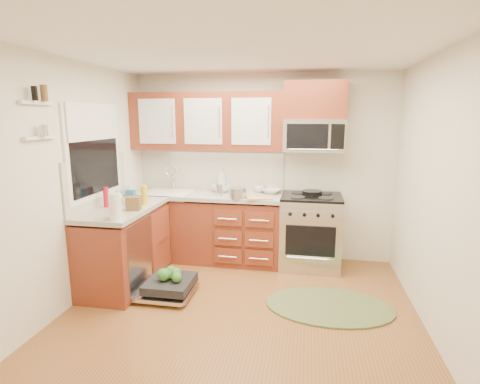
% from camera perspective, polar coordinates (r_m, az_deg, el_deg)
% --- Properties ---
extents(floor, '(3.50, 3.50, 0.00)m').
position_cam_1_polar(floor, '(3.88, -0.20, -18.41)').
color(floor, brown).
rests_on(floor, ground).
extents(ceiling, '(3.50, 3.50, 0.00)m').
position_cam_1_polar(ceiling, '(3.42, -0.23, 20.96)').
color(ceiling, white).
rests_on(ceiling, ground).
extents(wall_back, '(3.50, 0.04, 2.50)m').
position_cam_1_polar(wall_back, '(5.15, 3.36, 3.73)').
color(wall_back, silver).
rests_on(wall_back, ground).
extents(wall_front, '(3.50, 0.04, 2.50)m').
position_cam_1_polar(wall_front, '(1.82, -10.58, -10.69)').
color(wall_front, silver).
rests_on(wall_front, ground).
extents(wall_left, '(0.04, 3.50, 2.50)m').
position_cam_1_polar(wall_left, '(4.13, -24.82, 0.84)').
color(wall_left, silver).
rests_on(wall_left, ground).
extents(wall_right, '(0.04, 3.50, 2.50)m').
position_cam_1_polar(wall_right, '(3.57, 28.60, -1.00)').
color(wall_right, silver).
rests_on(wall_right, ground).
extents(base_cabinet_back, '(2.05, 0.60, 0.85)m').
position_cam_1_polar(base_cabinet_back, '(5.18, -5.19, -5.62)').
color(base_cabinet_back, maroon).
rests_on(base_cabinet_back, ground).
extents(base_cabinet_left, '(0.60, 1.25, 0.85)m').
position_cam_1_polar(base_cabinet_left, '(4.61, -17.13, -8.21)').
color(base_cabinet_left, maroon).
rests_on(base_cabinet_left, ground).
extents(countertop_back, '(2.07, 0.64, 0.05)m').
position_cam_1_polar(countertop_back, '(5.05, -5.31, -0.48)').
color(countertop_back, '#A3A095').
rests_on(countertop_back, base_cabinet_back).
extents(countertop_left, '(0.64, 1.27, 0.05)m').
position_cam_1_polar(countertop_left, '(4.48, -17.36, -2.47)').
color(countertop_left, '#A3A095').
rests_on(countertop_left, base_cabinet_left).
extents(backsplash_back, '(2.05, 0.02, 0.57)m').
position_cam_1_polar(backsplash_back, '(5.28, -4.51, 3.45)').
color(backsplash_back, '#B1AB9F').
rests_on(backsplash_back, ground).
extents(backsplash_left, '(0.02, 1.25, 0.57)m').
position_cam_1_polar(backsplash_left, '(4.56, -20.88, 1.52)').
color(backsplash_left, '#B1AB9F').
rests_on(backsplash_left, ground).
extents(upper_cabinets, '(2.05, 0.35, 0.75)m').
position_cam_1_polar(upper_cabinets, '(5.07, -5.10, 10.67)').
color(upper_cabinets, maroon).
rests_on(upper_cabinets, ground).
extents(cabinet_over_mw, '(0.76, 0.35, 0.47)m').
position_cam_1_polar(cabinet_over_mw, '(4.90, 11.37, 13.52)').
color(cabinet_over_mw, maroon).
rests_on(cabinet_over_mw, ground).
extents(range, '(0.76, 0.64, 0.95)m').
position_cam_1_polar(range, '(4.96, 10.65, -5.90)').
color(range, silver).
rests_on(range, ground).
extents(microwave, '(0.76, 0.38, 0.40)m').
position_cam_1_polar(microwave, '(4.87, 11.18, 8.42)').
color(microwave, silver).
rests_on(microwave, ground).
extents(sink, '(0.62, 0.50, 0.26)m').
position_cam_1_polar(sink, '(5.22, -10.92, -1.39)').
color(sink, white).
rests_on(sink, ground).
extents(dishwasher, '(0.70, 0.60, 0.20)m').
position_cam_1_polar(dishwasher, '(4.31, -11.09, -13.97)').
color(dishwasher, silver).
rests_on(dishwasher, ground).
extents(window, '(0.03, 1.05, 1.05)m').
position_cam_1_polar(window, '(4.50, -21.34, 5.74)').
color(window, white).
rests_on(window, ground).
extents(window_blind, '(0.02, 0.96, 0.40)m').
position_cam_1_polar(window_blind, '(4.47, -21.37, 9.95)').
color(window_blind, white).
rests_on(window_blind, ground).
extents(shelf_upper, '(0.04, 0.40, 0.03)m').
position_cam_1_polar(shelf_upper, '(3.78, -28.54, 11.85)').
color(shelf_upper, white).
rests_on(shelf_upper, ground).
extents(shelf_lower, '(0.04, 0.40, 0.03)m').
position_cam_1_polar(shelf_lower, '(3.78, -28.11, 7.33)').
color(shelf_lower, white).
rests_on(shelf_lower, ground).
extents(rug, '(1.49, 1.18, 0.02)m').
position_cam_1_polar(rug, '(4.15, 13.41, -16.56)').
color(rug, '#545F36').
rests_on(rug, ground).
extents(skillet, '(0.26, 0.26, 0.05)m').
position_cam_1_polar(skillet, '(4.92, 10.93, -0.07)').
color(skillet, black).
rests_on(skillet, range).
extents(stock_pot, '(0.28, 0.28, 0.14)m').
position_cam_1_polar(stock_pot, '(4.71, -0.38, -0.13)').
color(stock_pot, silver).
rests_on(stock_pot, countertop_back).
extents(cutting_board, '(0.35, 0.26, 0.02)m').
position_cam_1_polar(cutting_board, '(4.68, 2.99, -0.93)').
color(cutting_board, tan).
rests_on(cutting_board, countertop_back).
extents(canister, '(0.13, 0.13, 0.15)m').
position_cam_1_polar(canister, '(4.85, -3.19, 0.28)').
color(canister, silver).
rests_on(canister, countertop_back).
extents(paper_towel_roll, '(0.16, 0.16, 0.26)m').
position_cam_1_polar(paper_towel_roll, '(3.92, -18.47, -2.11)').
color(paper_towel_roll, white).
rests_on(paper_towel_roll, countertop_left).
extents(mustard_bottle, '(0.09, 0.09, 0.23)m').
position_cam_1_polar(mustard_bottle, '(4.51, -14.38, -0.43)').
color(mustard_bottle, gold).
rests_on(mustard_bottle, countertop_left).
extents(red_bottle, '(0.08, 0.08, 0.23)m').
position_cam_1_polar(red_bottle, '(4.50, -19.74, -0.74)').
color(red_bottle, red).
rests_on(red_bottle, countertop_left).
extents(wooden_box, '(0.17, 0.13, 0.15)m').
position_cam_1_polar(wooden_box, '(4.27, -15.92, -1.68)').
color(wooden_box, brown).
rests_on(wooden_box, countertop_left).
extents(blue_carton, '(0.10, 0.06, 0.17)m').
position_cam_1_polar(blue_carton, '(4.59, -16.30, -0.69)').
color(blue_carton, teal).
rests_on(blue_carton, countertop_left).
extents(bowl_a, '(0.30, 0.30, 0.06)m').
position_cam_1_polar(bowl_a, '(5.03, 4.81, 0.13)').
color(bowl_a, '#999999').
rests_on(bowl_a, countertop_back).
extents(bowl_b, '(0.32, 0.32, 0.09)m').
position_cam_1_polar(bowl_b, '(5.14, -2.88, 0.56)').
color(bowl_b, '#999999').
rests_on(bowl_b, countertop_back).
extents(cup, '(0.15, 0.15, 0.10)m').
position_cam_1_polar(cup, '(5.10, 2.98, 0.53)').
color(cup, '#999999').
rests_on(cup, countertop_back).
extents(soap_bottle_a, '(0.16, 0.16, 0.32)m').
position_cam_1_polar(soap_bottle_a, '(5.20, -2.84, 1.97)').
color(soap_bottle_a, '#999999').
rests_on(soap_bottle_a, countertop_back).
extents(soap_bottle_b, '(0.11, 0.11, 0.18)m').
position_cam_1_polar(soap_bottle_b, '(4.99, -16.50, 0.32)').
color(soap_bottle_b, '#999999').
rests_on(soap_bottle_b, countertop_left).
extents(soap_bottle_c, '(0.15, 0.15, 0.15)m').
position_cam_1_polar(soap_bottle_c, '(4.73, -18.14, -0.54)').
color(soap_bottle_c, '#999999').
rests_on(soap_bottle_c, countertop_left).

